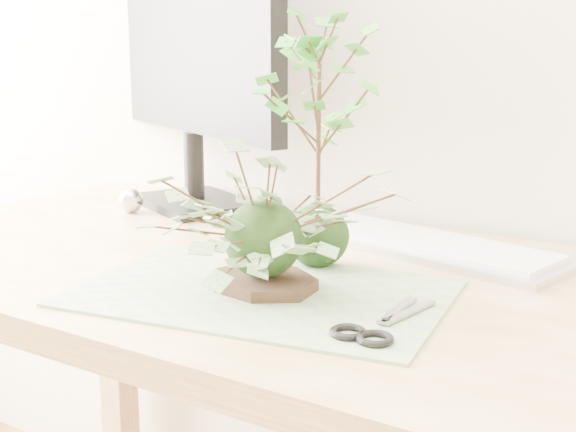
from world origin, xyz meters
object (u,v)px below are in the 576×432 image
at_px(ivy_kokedama, 263,202).
at_px(monitor, 194,49).
at_px(maple_kokedama, 319,80).
at_px(desk, 340,338).
at_px(keyboard, 409,241).

distance_m(ivy_kokedama, monitor, 0.58).
bearing_deg(maple_kokedama, desk, -26.77).
height_order(ivy_kokedama, monitor, monitor).
bearing_deg(ivy_kokedama, monitor, 138.32).
height_order(desk, maple_kokedama, maple_kokedama).
xyz_separation_m(keyboard, monitor, (-0.48, 0.06, 0.29)).
relative_size(ivy_kokedama, maple_kokedama, 0.99).
height_order(desk, monitor, monitor).
bearing_deg(keyboard, desk, -81.90).
xyz_separation_m(maple_kokedama, keyboard, (0.07, 0.17, -0.26)).
bearing_deg(maple_kokedama, monitor, 150.58).
xyz_separation_m(ivy_kokedama, keyboard, (0.07, 0.31, -0.11)).
relative_size(desk, maple_kokedama, 4.24).
relative_size(maple_kokedama, monitor, 0.69).
distance_m(maple_kokedama, monitor, 0.47).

